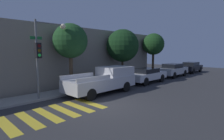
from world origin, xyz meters
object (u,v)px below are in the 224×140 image
Objects in this scene: tree_midblock at (123,46)px; sedan_near_corner at (147,75)px; traffic_light_pole at (44,46)px; pickup_truck at (105,80)px; sedan_middle at (173,70)px; tree_near_corner at (70,41)px; tree_far_end at (153,44)px; sedan_far_end at (191,67)px.

sedan_near_corner is at bearing -62.08° from tree_midblock.
pickup_truck is at bearing -18.39° from traffic_light_pole.
tree_near_corner is (-12.63, 2.10, 2.90)m from sedan_middle.
sedan_near_corner is at bearing -7.70° from traffic_light_pole.
tree_far_end reaches higher than sedan_middle.
tree_far_end is at bearing 0.00° from tree_near_corner.
tree_near_corner reaches higher than sedan_middle.
sedan_far_end reaches higher than sedan_near_corner.
traffic_light_pole reaches higher than sedan_near_corner.
traffic_light_pole is 2.55m from tree_near_corner.
pickup_truck is 1.07× the size of tree_near_corner.
sedan_middle is at bearing -9.45° from tree_near_corner.
sedan_near_corner is 5.91m from tree_far_end.
pickup_truck is 1.05× the size of tree_far_end.
tree_near_corner is at bearing 163.30° from sedan_near_corner.
sedan_middle is 3.81m from tree_far_end.
tree_near_corner is 0.98× the size of tree_midblock.
tree_midblock is at bearing 180.00° from tree_far_end.
sedan_far_end is 18.81m from tree_near_corner.
tree_far_end is at bearing 162.98° from sedan_far_end.
tree_near_corner is (-7.01, 2.10, 2.97)m from sedan_near_corner.
tree_far_end is (-1.03, 2.10, 3.00)m from sedan_middle.
tree_near_corner is at bearing 180.00° from tree_midblock.
sedan_middle is 0.91× the size of tree_far_end.
traffic_light_pole is 0.95× the size of tree_midblock.
pickup_truck is at bearing -55.55° from tree_near_corner.
tree_far_end is (5.71, 0.00, 0.29)m from tree_midblock.
sedan_near_corner is at bearing -16.70° from tree_near_corner.
sedan_far_end is (17.02, -0.00, -0.14)m from pickup_truck.
sedan_middle is at bearing -63.86° from tree_far_end.
pickup_truck is 1.17× the size of sedan_near_corner.
sedan_near_corner is 3.66m from tree_midblock.
tree_midblock is 1.00× the size of tree_far_end.
tree_midblock is at bearing 5.76° from traffic_light_pole.
pickup_truck is at bearing -154.73° from tree_midblock.
tree_far_end is at bearing 116.14° from sedan_middle.
tree_midblock is at bearing 117.92° from sedan_near_corner.
sedan_near_corner is 5.62m from sedan_middle.
tree_near_corner is 0.98× the size of tree_far_end.
sedan_middle reaches higher than sedan_far_end.
tree_near_corner is (-18.46, 2.10, 2.93)m from sedan_far_end.
pickup_truck is at bearing -168.31° from tree_far_end.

